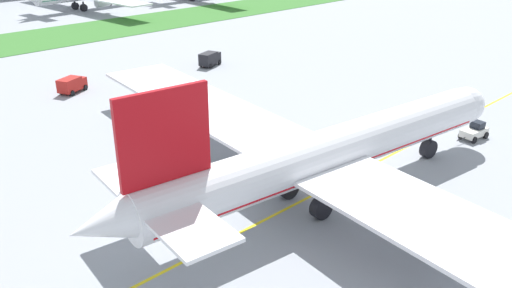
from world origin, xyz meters
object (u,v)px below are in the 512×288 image
(airliner_foreground, at_px, (325,154))
(service_truck_baggage_loader, at_px, (210,58))
(pushback_tug, at_px, (475,131))
(ground_crew_wingwalker_port, at_px, (332,180))
(service_truck_fuel_bowser, at_px, (72,84))

(airliner_foreground, distance_m, service_truck_baggage_loader, 55.67)
(service_truck_baggage_loader, bearing_deg, pushback_tug, -87.16)
(pushback_tug, relative_size, ground_crew_wingwalker_port, 3.47)
(airliner_foreground, relative_size, pushback_tug, 14.76)
(pushback_tug, relative_size, service_truck_fuel_bowser, 1.04)
(pushback_tug, distance_m, service_truck_fuel_bowser, 63.32)
(service_truck_fuel_bowser, bearing_deg, ground_crew_wingwalker_port, -84.16)
(service_truck_fuel_bowser, bearing_deg, service_truck_baggage_loader, -5.84)
(service_truck_fuel_bowser, bearing_deg, pushback_tug, -61.68)
(pushback_tug, distance_m, service_truck_baggage_loader, 53.00)
(ground_crew_wingwalker_port, bearing_deg, service_truck_baggage_loader, 65.54)
(service_truck_baggage_loader, bearing_deg, airliner_foreground, -116.55)
(airliner_foreground, bearing_deg, service_truck_fuel_bowser, 92.82)
(service_truck_baggage_loader, height_order, service_truck_fuel_bowser, service_truck_baggage_loader)
(ground_crew_wingwalker_port, distance_m, service_truck_fuel_bowser, 51.74)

